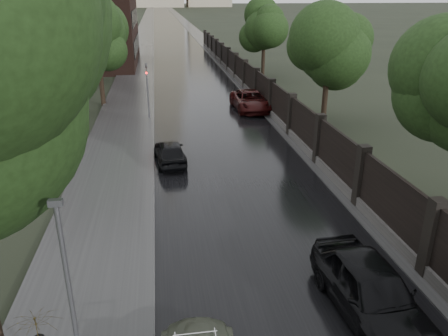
% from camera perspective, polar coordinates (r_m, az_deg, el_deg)
% --- Properties ---
extents(road, '(8.00, 420.00, 0.02)m').
position_cam_1_polar(road, '(195.85, -7.94, 19.24)').
color(road, black).
rests_on(road, ground).
extents(sidewalk_left, '(4.00, 420.00, 0.16)m').
position_cam_1_polar(sidewalk_left, '(195.83, -9.80, 19.15)').
color(sidewalk_left, '#2D2D2D').
rests_on(sidewalk_left, ground).
extents(verge_right, '(3.00, 420.00, 0.08)m').
position_cam_1_polar(verge_right, '(196.03, -6.24, 19.32)').
color(verge_right, '#2D2D2D').
rests_on(verge_right, ground).
extents(fence_right, '(0.45, 75.72, 2.70)m').
position_cam_1_polar(fence_right, '(39.23, 3.63, 10.95)').
color(fence_right, '#383533').
rests_on(fence_right, ground).
extents(tree_left_far, '(4.25, 4.25, 7.39)m').
position_cam_1_polar(tree_left_far, '(36.06, -16.29, 16.00)').
color(tree_left_far, black).
rests_on(tree_left_far, ground).
extents(tree_right_b, '(4.08, 4.08, 7.01)m').
position_cam_1_polar(tree_right_b, '(29.96, 13.55, 14.65)').
color(tree_right_b, black).
rests_on(tree_right_b, ground).
extents(tree_right_c, '(4.08, 4.08, 7.01)m').
position_cam_1_polar(tree_right_c, '(47.08, 5.27, 17.57)').
color(tree_right_c, black).
rests_on(tree_right_c, ground).
extents(lamp_post, '(0.25, 0.12, 5.11)m').
position_cam_1_polar(lamp_post, '(9.36, -19.11, -17.46)').
color(lamp_post, '#59595E').
rests_on(lamp_post, ground).
extents(traffic_light, '(0.16, 0.32, 4.00)m').
position_cam_1_polar(traffic_light, '(31.23, -9.98, 10.44)').
color(traffic_light, '#59595E').
rests_on(traffic_light, ground).
extents(hatchback_left, '(1.81, 3.83, 1.27)m').
position_cam_1_polar(hatchback_left, '(23.20, -7.07, 2.10)').
color(hatchback_left, black).
rests_on(hatchback_left, ground).
extents(car_right_near, '(2.20, 4.93, 1.65)m').
position_cam_1_polar(car_right_near, '(13.11, 18.63, -14.87)').
color(car_right_near, black).
rests_on(car_right_near, ground).
extents(car_right_far, '(2.61, 5.38, 1.48)m').
position_cam_1_polar(car_right_far, '(33.97, 3.48, 8.78)').
color(car_right_far, black).
rests_on(car_right_far, ground).
extents(pedestrian_umbrella, '(1.11, 1.13, 2.82)m').
position_cam_1_polar(pedestrian_umbrella, '(10.10, -23.19, -19.44)').
color(pedestrian_umbrella, black).
rests_on(pedestrian_umbrella, sidewalk_left).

